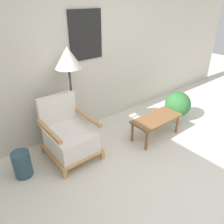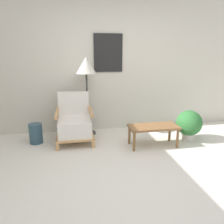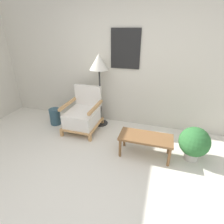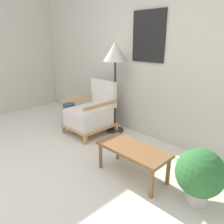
{
  "view_description": "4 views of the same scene",
  "coord_description": "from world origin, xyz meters",
  "px_view_note": "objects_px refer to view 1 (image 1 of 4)",
  "views": [
    {
      "loc": [
        -1.88,
        -0.88,
        2.07
      ],
      "look_at": [
        -0.08,
        1.33,
        0.55
      ],
      "focal_mm": 35.0,
      "sensor_mm": 36.0,
      "label": 1
    },
    {
      "loc": [
        -0.75,
        -2.3,
        1.57
      ],
      "look_at": [
        -0.08,
        1.33,
        0.55
      ],
      "focal_mm": 35.0,
      "sensor_mm": 36.0,
      "label": 2
    },
    {
      "loc": [
        0.74,
        -1.36,
        1.9
      ],
      "look_at": [
        -0.08,
        1.33,
        0.55
      ],
      "focal_mm": 28.0,
      "sensor_mm": 36.0,
      "label": 3
    },
    {
      "loc": [
        1.98,
        -0.69,
        1.52
      ],
      "look_at": [
        -0.08,
        1.33,
        0.55
      ],
      "focal_mm": 35.0,
      "sensor_mm": 36.0,
      "label": 4
    }
  ],
  "objects_px": {
    "coffee_table": "(156,120)",
    "potted_plant": "(178,105)",
    "vase": "(22,164)",
    "armchair": "(69,136)",
    "floor_lamp": "(68,64)"
  },
  "relations": [
    {
      "from": "potted_plant",
      "to": "coffee_table",
      "type": "bearing_deg",
      "value": -170.6
    },
    {
      "from": "coffee_table",
      "to": "potted_plant",
      "type": "relative_size",
      "value": 1.5
    },
    {
      "from": "armchair",
      "to": "vase",
      "type": "distance_m",
      "value": 0.7
    },
    {
      "from": "potted_plant",
      "to": "armchair",
      "type": "bearing_deg",
      "value": 170.23
    },
    {
      "from": "armchair",
      "to": "floor_lamp",
      "type": "distance_m",
      "value": 1.0
    },
    {
      "from": "floor_lamp",
      "to": "potted_plant",
      "type": "distance_m",
      "value": 2.12
    },
    {
      "from": "vase",
      "to": "potted_plant",
      "type": "bearing_deg",
      "value": -7.72
    },
    {
      "from": "coffee_table",
      "to": "potted_plant",
      "type": "distance_m",
      "value": 0.74
    },
    {
      "from": "coffee_table",
      "to": "floor_lamp",
      "type": "bearing_deg",
      "value": 143.42
    },
    {
      "from": "floor_lamp",
      "to": "vase",
      "type": "height_order",
      "value": "floor_lamp"
    },
    {
      "from": "armchair",
      "to": "coffee_table",
      "type": "xyz_separation_m",
      "value": [
        1.31,
        -0.47,
        -0.02
      ]
    },
    {
      "from": "floor_lamp",
      "to": "coffee_table",
      "type": "distance_m",
      "value": 1.61
    },
    {
      "from": "coffee_table",
      "to": "potted_plant",
      "type": "xyz_separation_m",
      "value": [
        0.73,
        0.12,
        0.0
      ]
    },
    {
      "from": "armchair",
      "to": "potted_plant",
      "type": "relative_size",
      "value": 1.53
    },
    {
      "from": "vase",
      "to": "potted_plant",
      "type": "relative_size",
      "value": 0.63
    }
  ]
}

